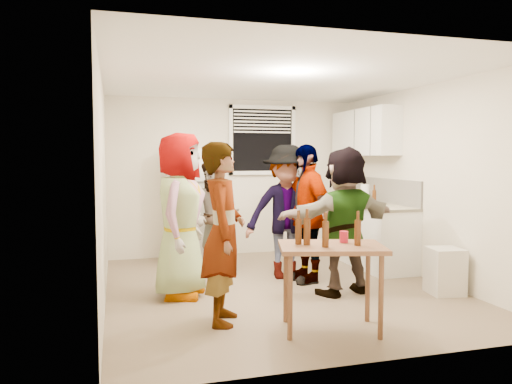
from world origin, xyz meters
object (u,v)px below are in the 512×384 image
object	(u,v)px
refrigerator	(193,205)
beer_bottle_table	(307,245)
beer_bottle_counter	(374,206)
guest_black	(306,281)
blue_cup	(370,207)
red_cup	(344,242)
guest_grey	(181,296)
kettle	(351,201)
trash_bin	(445,272)
guest_back_left	(216,272)
wine_bottle	(343,198)
serving_table	(331,330)
guest_stripe	(224,322)
guest_orange	(344,293)
guest_back_right	(287,277)

from	to	relation	value
refrigerator	beer_bottle_table	size ratio (longest dim) A/B	7.08
beer_bottle_counter	guest_black	size ratio (longest dim) A/B	0.13
blue_cup	red_cup	distance (m)	2.24
refrigerator	blue_cup	distance (m)	2.63
guest_grey	guest_black	bearing A→B (deg)	-59.16
refrigerator	guest_black	world-z (taller)	refrigerator
beer_bottle_table	guest_grey	distance (m)	1.89
kettle	trash_bin	world-z (taller)	kettle
beer_bottle_counter	guest_black	bearing A→B (deg)	-162.57
guest_back_left	trash_bin	bearing A→B (deg)	1.83
wine_bottle	serving_table	bearing A→B (deg)	-117.39
guest_back_left	red_cup	bearing A→B (deg)	-34.02
beer_bottle_counter	beer_bottle_table	size ratio (longest dim) A/B	0.91
trash_bin	guest_stripe	bearing A→B (deg)	-174.19
guest_black	guest_orange	world-z (taller)	guest_orange
guest_stripe	guest_orange	world-z (taller)	guest_orange
guest_grey	beer_bottle_counter	bearing A→B (deg)	-55.52
guest_black	guest_stripe	bearing A→B (deg)	-55.07
beer_bottle_counter	guest_grey	bearing A→B (deg)	-167.50
trash_bin	guest_back_right	xyz separation A→B (m)	(-1.50, 1.25, -0.25)
trash_bin	guest_grey	xyz separation A→B (m)	(-2.95, 0.74, -0.25)
guest_back_right	guest_black	bearing A→B (deg)	-54.72
blue_cup	trash_bin	bearing A→B (deg)	-74.25
serving_table	guest_orange	size ratio (longest dim) A/B	0.55
guest_back_left	guest_grey	bearing A→B (deg)	-80.08
guest_back_left	refrigerator	bearing A→B (deg)	143.32
guest_grey	guest_back_right	distance (m)	1.54
guest_back_left	guest_black	xyz separation A→B (m)	(1.00, -0.83, 0.00)
red_cup	kettle	bearing A→B (deg)	62.15
refrigerator	guest_orange	distance (m)	2.82
wine_bottle	blue_cup	xyz separation A→B (m)	(-0.31, -1.47, 0.00)
wine_bottle	guest_stripe	distance (m)	4.03
beer_bottle_counter	guest_stripe	world-z (taller)	beer_bottle_counter
red_cup	guest_back_left	distance (m)	2.71
refrigerator	blue_cup	world-z (taller)	refrigerator
kettle	serving_table	bearing A→B (deg)	-113.55
wine_bottle	guest_orange	distance (m)	2.70
beer_bottle_counter	guest_stripe	size ratio (longest dim) A/B	0.13
wine_bottle	beer_bottle_counter	size ratio (longest dim) A/B	1.50
refrigerator	trash_bin	distance (m)	3.69
beer_bottle_counter	blue_cup	size ratio (longest dim) A/B	1.88
kettle	red_cup	distance (m)	3.19
refrigerator	guest_orange	bearing A→B (deg)	-58.58
guest_orange	beer_bottle_table	bearing A→B (deg)	37.56
beer_bottle_counter	beer_bottle_table	world-z (taller)	beer_bottle_counter
serving_table	guest_back_left	world-z (taller)	serving_table
refrigerator	blue_cup	xyz separation A→B (m)	(2.19, -1.46, 0.05)
serving_table	wine_bottle	bearing A→B (deg)	62.61
beer_bottle_counter	guest_back_left	distance (m)	2.38
beer_bottle_table	guest_back_right	xyz separation A→B (m)	(0.49, 1.93, -0.79)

